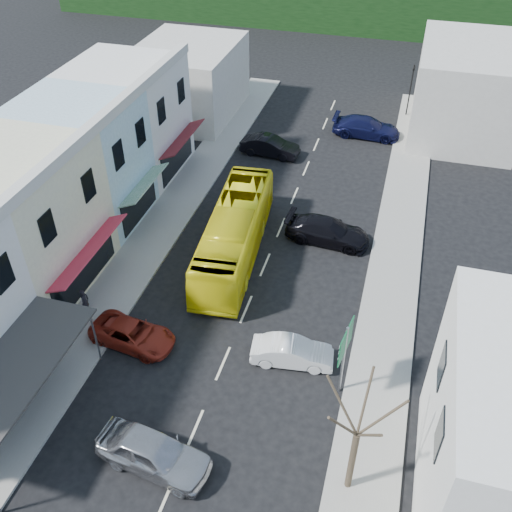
# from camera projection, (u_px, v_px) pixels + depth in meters

# --- Properties ---
(ground) EXTENTS (120.00, 120.00, 0.00)m
(ground) POSITION_uv_depth(u_px,v_px,m) (223.00, 363.00, 28.21)
(ground) COLOR black
(ground) RESTS_ON ground
(sidewalk_left) EXTENTS (3.00, 52.00, 0.15)m
(sidewalk_left) POSITION_uv_depth(u_px,v_px,m) (163.00, 225.00, 37.29)
(sidewalk_left) COLOR gray
(sidewalk_left) RESTS_ON ground
(sidewalk_right) EXTENTS (3.00, 52.00, 0.15)m
(sidewalk_right) POSITION_uv_depth(u_px,v_px,m) (395.00, 265.00, 34.09)
(sidewalk_right) COLOR gray
(sidewalk_right) RESTS_ON ground
(shopfront_row) EXTENTS (8.25, 30.00, 8.00)m
(shopfront_row) POSITION_uv_depth(u_px,v_px,m) (38.00, 204.00, 32.14)
(shopfront_row) COLOR silver
(shopfront_row) RESTS_ON ground
(distant_block_left) EXTENTS (8.00, 10.00, 6.00)m
(distant_block_left) POSITION_uv_depth(u_px,v_px,m) (189.00, 80.00, 49.22)
(distant_block_left) COLOR #B7B2A8
(distant_block_left) RESTS_ON ground
(distant_block_right) EXTENTS (8.00, 12.00, 7.00)m
(distant_block_right) POSITION_uv_depth(u_px,v_px,m) (466.00, 90.00, 46.27)
(distant_block_right) COLOR #B7B2A8
(distant_block_right) RESTS_ON ground
(bus) EXTENTS (3.53, 11.78, 3.10)m
(bus) POSITION_uv_depth(u_px,v_px,m) (235.00, 234.00, 34.05)
(bus) COLOR yellow
(bus) RESTS_ON ground
(car_silver) EXTENTS (4.61, 2.39, 1.40)m
(car_silver) POSITION_uv_depth(u_px,v_px,m) (154.00, 454.00, 23.48)
(car_silver) COLOR #AAAAAF
(car_silver) RESTS_ON ground
(car_white) EXTENTS (4.59, 2.35, 1.40)m
(car_white) POSITION_uv_depth(u_px,v_px,m) (292.00, 352.00, 27.87)
(car_white) COLOR silver
(car_white) RESTS_ON ground
(car_red) EXTENTS (4.82, 2.51, 1.40)m
(car_red) POSITION_uv_depth(u_px,v_px,m) (133.00, 333.00, 28.86)
(car_red) COLOR maroon
(car_red) RESTS_ON ground
(car_black_near) EXTENTS (4.62, 2.14, 1.40)m
(car_black_near) POSITION_uv_depth(u_px,v_px,m) (327.00, 232.00, 35.67)
(car_black_near) COLOR black
(car_black_near) RESTS_ON ground
(car_black_far) EXTENTS (4.52, 2.12, 1.40)m
(car_black_far) POSITION_uv_depth(u_px,v_px,m) (270.00, 147.00, 44.49)
(car_black_far) COLOR black
(car_black_far) RESTS_ON ground
(car_navy_far) EXTENTS (4.54, 1.94, 1.40)m
(car_navy_far) POSITION_uv_depth(u_px,v_px,m) (366.00, 128.00, 47.02)
(car_navy_far) COLOR black
(car_navy_far) RESTS_ON ground
(pedestrian_left) EXTENTS (0.43, 0.62, 1.70)m
(pedestrian_left) POSITION_uv_depth(u_px,v_px,m) (85.00, 301.00, 30.28)
(pedestrian_left) COLOR black
(pedestrian_left) RESTS_ON sidewalk_left
(direction_sign) EXTENTS (0.81, 1.97, 4.22)m
(direction_sign) POSITION_uv_depth(u_px,v_px,m) (343.00, 361.00, 25.58)
(direction_sign) COLOR #0E562E
(direction_sign) RESTS_ON ground
(street_tree) EXTENTS (2.52, 2.52, 7.13)m
(street_tree) POSITION_uv_depth(u_px,v_px,m) (357.00, 435.00, 20.90)
(street_tree) COLOR #352B20
(street_tree) RESTS_ON ground
(traffic_signal) EXTENTS (1.04, 1.21, 4.60)m
(traffic_signal) POSITION_uv_depth(u_px,v_px,m) (410.00, 91.00, 49.07)
(traffic_signal) COLOR black
(traffic_signal) RESTS_ON ground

